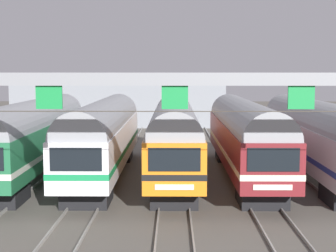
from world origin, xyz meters
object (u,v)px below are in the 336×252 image
commuter_train_orange (174,134)px  catenary_gantry (175,108)px  commuter_train_green (34,134)px  commuter_train_maroon (244,134)px  commuter_train_silver (315,134)px  commuter_train_white (104,134)px

commuter_train_orange → catenary_gantry: bearing=-90.0°
commuter_train_green → commuter_train_orange: bearing=0.0°
commuter_train_orange → commuter_train_maroon: commuter_train_orange is taller
commuter_train_orange → commuter_train_silver: bearing=-0.0°
commuter_train_green → commuter_train_maroon: size_ratio=1.00×
catenary_gantry → commuter_train_green: bearing=122.5°
commuter_train_white → commuter_train_orange: size_ratio=1.00×
commuter_train_green → catenary_gantry: (8.60, -13.50, 2.58)m
commuter_train_orange → commuter_train_maroon: bearing=-0.1°
commuter_train_silver → commuter_train_white: bearing=180.0°
commuter_train_orange → catenary_gantry: catenary_gantry is taller
commuter_train_maroon → commuter_train_white: bearing=180.0°
commuter_train_green → commuter_train_white: (4.30, -0.00, -0.00)m
commuter_train_orange → commuter_train_silver: 8.60m
catenary_gantry → commuter_train_white: bearing=107.7°
commuter_train_white → commuter_train_silver: size_ratio=1.00×
commuter_train_maroon → catenary_gantry: (-4.30, -13.49, 2.58)m
commuter_train_maroon → commuter_train_green: bearing=180.0°
commuter_train_white → commuter_train_orange: (4.30, 0.00, 0.00)m
commuter_train_orange → catenary_gantry: 13.74m
commuter_train_green → commuter_train_orange: 8.60m
commuter_train_green → commuter_train_white: bearing=-0.1°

